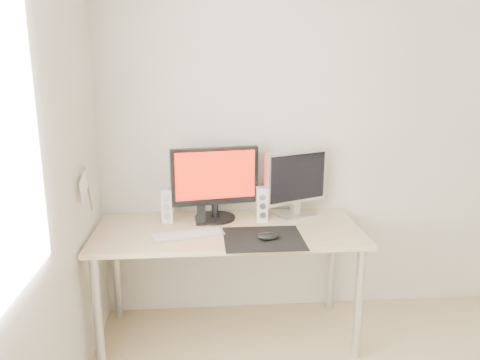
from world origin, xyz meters
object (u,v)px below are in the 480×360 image
speaker_right (262,204)px  phone_dock (201,219)px  second_monitor (296,180)px  keyboard (188,234)px  desk (228,240)px  speaker_left (167,205)px  mouse (268,236)px  main_monitor (215,181)px

speaker_right → phone_dock: size_ratio=1.76×
second_monitor → keyboard: second_monitor is taller
desk → speaker_right: 0.31m
desk → speaker_left: bearing=158.4°
phone_dock → mouse: bearing=-39.2°
phone_dock → keyboard: bearing=-112.6°
second_monitor → speaker_right: size_ratio=2.03×
keyboard → second_monitor: bearing=23.6°
speaker_right → phone_dock: 0.39m
desk → keyboard: size_ratio=3.67×
main_monitor → speaker_right: main_monitor is taller
speaker_left → speaker_right: size_ratio=1.00×
main_monitor → keyboard: bearing=-121.3°
desk → second_monitor: bearing=23.1°
speaker_left → desk: bearing=-21.6°
speaker_right → keyboard: speaker_right is taller
mouse → phone_dock: (-0.37, 0.30, 0.01)m
speaker_left → second_monitor: bearing=3.2°
second_monitor → main_monitor: bearing=-177.2°
speaker_left → keyboard: (0.13, -0.26, -0.10)m
speaker_left → phone_dock: speaker_left is taller
desk → speaker_right: bearing=29.0°
second_monitor → speaker_right: second_monitor is taller
speaker_left → speaker_right: 0.59m
keyboard → speaker_left: bearing=117.3°
mouse → phone_dock: phone_dock is taller
main_monitor → speaker_left: main_monitor is taller
phone_dock → desk: bearing=-26.8°
keyboard → phone_dock: bearing=67.4°
mouse → main_monitor: 0.53m
second_monitor → speaker_right: 0.27m
keyboard → desk: bearing=24.6°
main_monitor → second_monitor: main_monitor is taller
mouse → phone_dock: size_ratio=0.98×
desk → speaker_left: (-0.37, 0.15, 0.19)m
desk → second_monitor: (0.45, 0.19, 0.32)m
desk → speaker_right: size_ratio=7.46×
second_monitor → phone_dock: (-0.61, -0.11, -0.20)m
main_monitor → phone_dock: main_monitor is taller
main_monitor → second_monitor: (0.52, 0.03, -0.01)m
desk → phone_dock: 0.21m
mouse → main_monitor: bearing=125.9°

